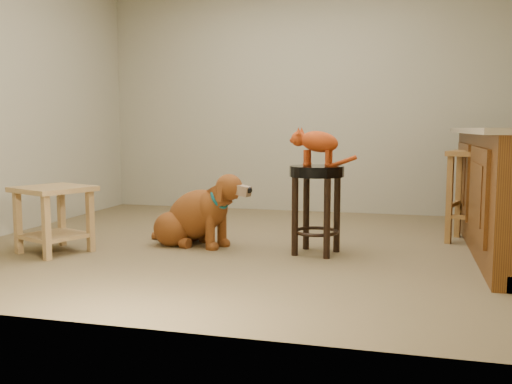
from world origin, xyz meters
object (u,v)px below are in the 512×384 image
(wood_stool, at_px, (475,195))
(side_table, at_px, (54,209))
(padded_stool, at_px, (317,192))
(golden_retriever, at_px, (196,216))
(tabby_kitten, at_px, (316,143))

(wood_stool, height_order, side_table, wood_stool)
(padded_stool, height_order, golden_retriever, padded_stool)
(wood_stool, bearing_deg, padded_stool, -147.41)
(golden_retriever, distance_m, tabby_kitten, 1.14)
(tabby_kitten, bearing_deg, side_table, -156.15)
(side_table, bearing_deg, padded_stool, 13.74)
(wood_stool, xyz_separation_m, side_table, (-3.11, -1.23, -0.06))
(golden_retriever, xyz_separation_m, tabby_kitten, (0.97, -0.06, 0.60))
(padded_stool, height_order, wood_stool, wood_stool)
(padded_stool, distance_m, tabby_kitten, 0.36)
(wood_stool, xyz_separation_m, golden_retriever, (-2.17, -0.70, -0.16))
(padded_stool, xyz_separation_m, side_table, (-1.92, -0.47, -0.14))
(golden_retriever, bearing_deg, tabby_kitten, 12.83)
(padded_stool, bearing_deg, tabby_kitten, 164.34)
(side_table, relative_size, tabby_kitten, 1.25)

